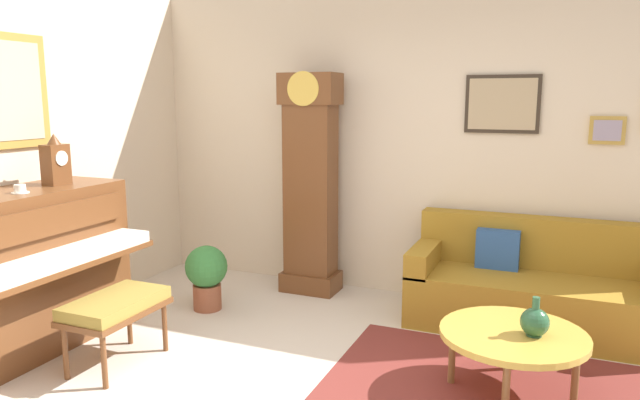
# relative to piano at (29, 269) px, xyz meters

# --- Properties ---
(wall_back) EXTENTS (5.30, 0.13, 2.80)m
(wall_back) POSITION_rel_piano_xyz_m (2.25, 2.26, 0.81)
(wall_back) COLOR beige
(wall_back) RESTS_ON ground_plane
(area_rug) EXTENTS (2.10, 1.50, 0.01)m
(area_rug) POSITION_rel_piano_xyz_m (3.18, 0.61, -0.59)
(area_rug) COLOR maroon
(area_rug) RESTS_ON ground_plane
(piano) EXTENTS (0.87, 1.44, 1.16)m
(piano) POSITION_rel_piano_xyz_m (0.00, 0.00, 0.00)
(piano) COLOR brown
(piano) RESTS_ON ground_plane
(piano_bench) EXTENTS (0.42, 0.70, 0.48)m
(piano_bench) POSITION_rel_piano_xyz_m (0.76, 0.02, -0.18)
(piano_bench) COLOR brown
(piano_bench) RESTS_ON ground_plane
(grandfather_clock) EXTENTS (0.52, 0.34, 2.03)m
(grandfather_clock) POSITION_rel_piano_xyz_m (1.35, 1.95, 0.38)
(grandfather_clock) COLOR brown
(grandfather_clock) RESTS_ON ground_plane
(couch) EXTENTS (1.90, 0.80, 0.84)m
(couch) POSITION_rel_piano_xyz_m (3.33, 1.84, -0.28)
(couch) COLOR olive
(couch) RESTS_ON ground_plane
(coffee_table) EXTENTS (0.88, 0.88, 0.41)m
(coffee_table) POSITION_rel_piano_xyz_m (3.27, 0.63, -0.21)
(coffee_table) COLOR gold
(coffee_table) RESTS_ON ground_plane
(mantel_clock) EXTENTS (0.13, 0.18, 0.38)m
(mantel_clock) POSITION_rel_piano_xyz_m (0.00, 0.31, 0.74)
(mantel_clock) COLOR brown
(mantel_clock) RESTS_ON piano
(teacup) EXTENTS (0.12, 0.12, 0.06)m
(teacup) POSITION_rel_piano_xyz_m (0.09, -0.09, 0.60)
(teacup) COLOR white
(teacup) RESTS_ON piano
(green_jug) EXTENTS (0.17, 0.17, 0.24)m
(green_jug) POSITION_rel_piano_xyz_m (3.38, 0.62, -0.10)
(green_jug) COLOR #234C33
(green_jug) RESTS_ON coffee_table
(potted_plant) EXTENTS (0.36, 0.36, 0.56)m
(potted_plant) POSITION_rel_piano_xyz_m (0.73, 1.15, -0.27)
(potted_plant) COLOR #935138
(potted_plant) RESTS_ON ground_plane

